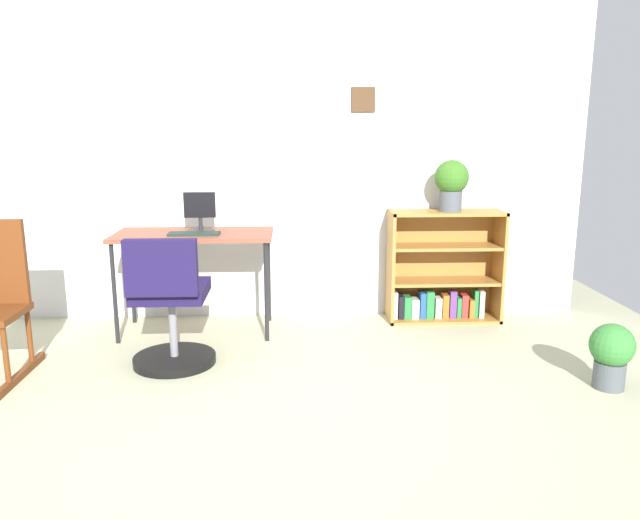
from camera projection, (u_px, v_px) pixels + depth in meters
The scene contains 9 objects.
ground_plane at pixel (226, 450), 2.83m from camera, with size 6.24×6.24×0.00m, color #A7A786.
wall_back at pixel (250, 153), 4.65m from camera, with size 5.20×0.12×2.57m.
desk at pixel (194, 241), 4.35m from camera, with size 1.12×0.54×0.74m.
monitor at pixel (200, 214), 4.35m from camera, with size 0.23×0.20×0.29m.
keyboard at pixel (194, 234), 4.24m from camera, with size 0.36×0.12×0.02m, color black.
office_chair at pixel (170, 311), 3.74m from camera, with size 0.52×0.55×0.85m.
bookshelf_low at pixel (442, 272), 4.73m from camera, with size 0.87×0.30×0.86m.
potted_plant_on_shelf at pixel (451, 182), 4.52m from camera, with size 0.26×0.26×0.38m.
potted_plant_floor at pixel (611, 352), 3.47m from camera, with size 0.25×0.25×0.38m.
Camera 1 is at (0.32, -2.59, 1.47)m, focal length 34.06 mm.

